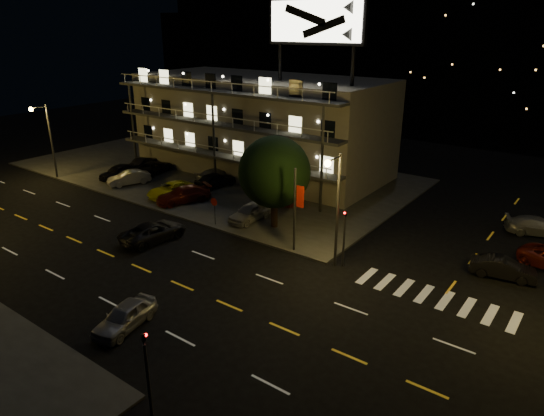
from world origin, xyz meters
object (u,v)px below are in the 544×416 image
Objects in this scene: lot_car_7 at (216,175)px; road_car_east at (125,316)px; lot_car_2 at (171,190)px; lot_car_4 at (250,212)px; tree at (274,174)px; side_car_0 at (503,268)px; road_car_west at (154,232)px.

road_car_east is at bearing 123.15° from lot_car_7.
lot_car_4 is (10.04, -0.30, 0.07)m from lot_car_2.
lot_car_4 is at bearing -176.01° from tree.
side_car_0 is (29.26, -4.09, -0.17)m from lot_car_7.
road_car_west is (-23.15, -9.69, 0.06)m from side_car_0.
lot_car_7 is 26.36m from road_car_east.
road_car_west is (-7.70, 8.68, 0.03)m from road_car_east.
lot_car_7 is (0.30, 6.12, 0.03)m from lot_car_2.
side_car_0 is (19.51, 2.33, -0.21)m from lot_car_4.
lot_car_2 is 1.00× the size of lot_car_7.
road_car_east is (13.80, -22.46, -0.15)m from lot_car_7.
lot_car_7 is 1.17× the size of road_car_east.
lot_car_7 is at bearing 91.69° from lot_car_2.
tree is 1.57× the size of lot_car_7.
lot_car_7 is (-12.13, 6.25, -3.78)m from tree.
road_car_east is (-15.45, -18.37, 0.02)m from side_car_0.
side_car_0 is (29.55, 2.03, -0.14)m from lot_car_2.
side_car_0 is at bearing 7.20° from tree.
tree is 1.43× the size of road_car_west.
lot_car_2 is (-12.42, 0.13, -3.81)m from tree.
lot_car_7 is at bearing -60.57° from road_car_west.
lot_car_2 is at bearing -44.57° from road_car_west.
lot_car_2 is 10.04m from lot_car_4.
tree is at bearing -123.13° from road_car_west.
road_car_east is at bearing -74.87° from lot_car_4.
road_car_east is at bearing 137.11° from road_car_west.
road_car_west reaches higher than side_car_0.
side_car_0 is 25.10m from road_car_west.
tree reaches higher than side_car_0.
tree is 1.83× the size of road_car_east.
tree is 17.71m from side_car_0.
lot_car_2 reaches higher than road_car_east.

